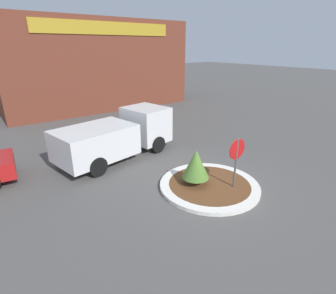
% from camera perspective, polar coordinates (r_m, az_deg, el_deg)
% --- Properties ---
extents(ground_plane, '(120.00, 120.00, 0.00)m').
position_cam_1_polar(ground_plane, '(10.17, 8.94, -8.58)').
color(ground_plane, '#514F4C').
extents(traffic_island, '(3.74, 3.74, 0.14)m').
position_cam_1_polar(traffic_island, '(10.14, 8.96, -8.24)').
color(traffic_island, silver).
rests_on(traffic_island, ground_plane).
extents(stop_sign, '(0.76, 0.07, 2.02)m').
position_cam_1_polar(stop_sign, '(9.55, 14.70, -1.72)').
color(stop_sign, '#4C4C51').
rests_on(stop_sign, ground_plane).
extents(island_shrub, '(1.00, 1.00, 1.35)m').
position_cam_1_polar(island_shrub, '(9.67, 6.10, -3.71)').
color(island_shrub, brown).
rests_on(island_shrub, traffic_island).
extents(utility_truck, '(5.91, 3.13, 2.11)m').
position_cam_1_polar(utility_truck, '(12.51, -10.93, 2.57)').
color(utility_truck, silver).
rests_on(utility_truck, ground_plane).
extents(storefront_building, '(15.00, 6.07, 7.02)m').
position_cam_1_polar(storefront_building, '(24.14, -15.66, 16.88)').
color(storefront_building, brown).
rests_on(storefront_building, ground_plane).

